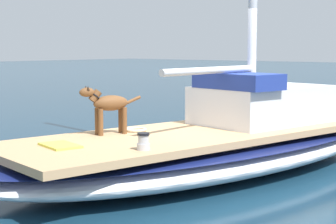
{
  "coord_description": "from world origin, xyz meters",
  "views": [
    {
      "loc": [
        4.88,
        -6.75,
        1.89
      ],
      "look_at": [
        0.0,
        -1.0,
        1.01
      ],
      "focal_mm": 59.27,
      "sensor_mm": 36.0,
      "label": 1
    }
  ],
  "objects_px": {
    "coiled_rope": "(136,130)",
    "deck_winch": "(143,142)",
    "deck_towel": "(60,145)",
    "dog_brown": "(108,105)",
    "sailboat_main": "(210,150)"
  },
  "relations": [
    {
      "from": "coiled_rope",
      "to": "deck_winch",
      "type": "bearing_deg",
      "value": -42.87
    },
    {
      "from": "deck_towel",
      "to": "coiled_rope",
      "type": "bearing_deg",
      "value": 96.29
    },
    {
      "from": "dog_brown",
      "to": "deck_towel",
      "type": "relative_size",
      "value": 1.62
    },
    {
      "from": "deck_winch",
      "to": "deck_towel",
      "type": "relative_size",
      "value": 0.38
    },
    {
      "from": "coiled_rope",
      "to": "deck_towel",
      "type": "height_order",
      "value": "coiled_rope"
    },
    {
      "from": "dog_brown",
      "to": "deck_towel",
      "type": "xyz_separation_m",
      "value": [
        0.26,
        -1.07,
        -0.41
      ]
    },
    {
      "from": "sailboat_main",
      "to": "deck_towel",
      "type": "distance_m",
      "value": 2.51
    },
    {
      "from": "sailboat_main",
      "to": "coiled_rope",
      "type": "bearing_deg",
      "value": -129.57
    },
    {
      "from": "sailboat_main",
      "to": "deck_winch",
      "type": "height_order",
      "value": "deck_winch"
    },
    {
      "from": "sailboat_main",
      "to": "coiled_rope",
      "type": "height_order",
      "value": "coiled_rope"
    },
    {
      "from": "deck_winch",
      "to": "deck_towel",
      "type": "height_order",
      "value": "deck_winch"
    },
    {
      "from": "sailboat_main",
      "to": "coiled_rope",
      "type": "relative_size",
      "value": 23.34
    },
    {
      "from": "deck_winch",
      "to": "deck_towel",
      "type": "bearing_deg",
      "value": -151.93
    },
    {
      "from": "deck_towel",
      "to": "deck_winch",
      "type": "bearing_deg",
      "value": 28.07
    },
    {
      "from": "deck_towel",
      "to": "dog_brown",
      "type": "bearing_deg",
      "value": 103.56
    }
  ]
}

